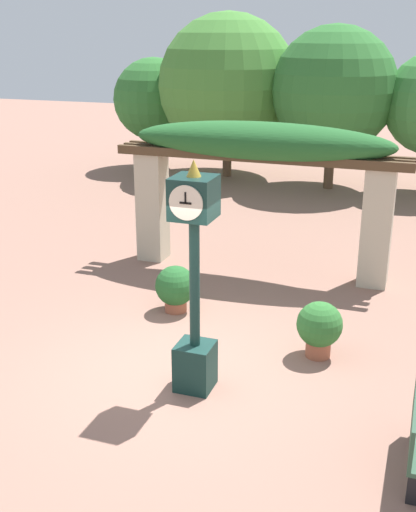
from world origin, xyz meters
TOP-DOWN VIEW (x-y plane):
  - ground_plane at (0.00, 0.00)m, footprint 60.00×60.00m
  - pedestal_clock at (0.38, -0.29)m, footprint 0.50×0.55m
  - pergola at (0.00, 4.16)m, footprint 5.49×1.12m
  - potted_plant_near_left at (-0.77, 1.86)m, footprint 0.67×0.67m
  - potted_plant_near_right at (1.74, 1.08)m, footprint 0.65×0.65m
  - tree_line at (-0.78, 11.92)m, footprint 14.28×4.49m

SIDE VIEW (x-z plane):
  - ground_plane at x=0.00m, z-range 0.00..0.00m
  - potted_plant_near_left at x=-0.77m, z-range 0.03..0.81m
  - potted_plant_near_right at x=1.74m, z-range 0.05..0.87m
  - pedestal_clock at x=0.38m, z-range -0.03..2.97m
  - pergola at x=0.00m, z-range 0.75..3.60m
  - tree_line at x=-0.78m, z-range 0.20..5.16m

